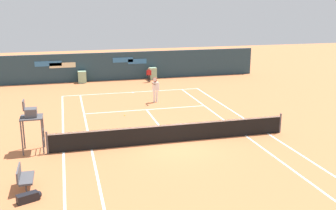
{
  "coord_description": "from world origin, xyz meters",
  "views": [
    {
      "loc": [
        -4.99,
        -18.13,
        6.87
      ],
      "look_at": [
        0.89,
        4.25,
        0.8
      ],
      "focal_mm": 42.48,
      "sensor_mm": 36.0,
      "label": 1
    }
  ],
  "objects_px": {
    "player_on_baseline": "(156,88)",
    "tennis_ball_near_service_line": "(125,115)",
    "player_bench": "(24,176)",
    "umpire_chair": "(31,117)",
    "ball_kid_left_post": "(149,74)",
    "equipment_bag": "(30,197)"
  },
  "relations": [
    {
      "from": "player_on_baseline",
      "to": "ball_kid_left_post",
      "type": "height_order",
      "value": "player_on_baseline"
    },
    {
      "from": "equipment_bag",
      "to": "player_on_baseline",
      "type": "xyz_separation_m",
      "value": [
        7.5,
        12.73,
        0.85
      ]
    },
    {
      "from": "equipment_bag",
      "to": "ball_kid_left_post",
      "type": "relative_size",
      "value": 0.69
    },
    {
      "from": "ball_kid_left_post",
      "to": "tennis_ball_near_service_line",
      "type": "xyz_separation_m",
      "value": [
        -3.65,
        -9.88,
        -0.69
      ]
    },
    {
      "from": "player_bench",
      "to": "umpire_chair",
      "type": "bearing_deg",
      "value": 178.64
    },
    {
      "from": "umpire_chair",
      "to": "player_bench",
      "type": "height_order",
      "value": "umpire_chair"
    },
    {
      "from": "player_on_baseline",
      "to": "ball_kid_left_post",
      "type": "xyz_separation_m",
      "value": [
        1.03,
        7.03,
        -0.28
      ]
    },
    {
      "from": "equipment_bag",
      "to": "ball_kid_left_post",
      "type": "height_order",
      "value": "ball_kid_left_post"
    },
    {
      "from": "player_bench",
      "to": "ball_kid_left_post",
      "type": "relative_size",
      "value": 0.94
    },
    {
      "from": "player_on_baseline",
      "to": "tennis_ball_near_service_line",
      "type": "height_order",
      "value": "player_on_baseline"
    },
    {
      "from": "player_on_baseline",
      "to": "tennis_ball_near_service_line",
      "type": "relative_size",
      "value": 27.73
    },
    {
      "from": "tennis_ball_near_service_line",
      "to": "player_bench",
      "type": "bearing_deg",
      "value": -120.24
    },
    {
      "from": "player_on_baseline",
      "to": "tennis_ball_near_service_line",
      "type": "xyz_separation_m",
      "value": [
        -2.62,
        -2.86,
        -0.97
      ]
    },
    {
      "from": "equipment_bag",
      "to": "ball_kid_left_post",
      "type": "xyz_separation_m",
      "value": [
        8.53,
        19.76,
        0.57
      ]
    },
    {
      "from": "equipment_bag",
      "to": "tennis_ball_near_service_line",
      "type": "bearing_deg",
      "value": 63.71
    },
    {
      "from": "player_bench",
      "to": "player_on_baseline",
      "type": "height_order",
      "value": "player_on_baseline"
    },
    {
      "from": "umpire_chair",
      "to": "equipment_bag",
      "type": "relative_size",
      "value": 2.85
    },
    {
      "from": "umpire_chair",
      "to": "player_on_baseline",
      "type": "distance_m",
      "value": 10.88
    },
    {
      "from": "player_bench",
      "to": "player_on_baseline",
      "type": "bearing_deg",
      "value": 146.39
    },
    {
      "from": "equipment_bag",
      "to": "umpire_chair",
      "type": "bearing_deg",
      "value": 91.97
    },
    {
      "from": "player_bench",
      "to": "ball_kid_left_post",
      "type": "distance_m",
      "value": 20.68
    },
    {
      "from": "player_bench",
      "to": "equipment_bag",
      "type": "xyz_separation_m",
      "value": [
        0.27,
        -1.05,
        -0.35
      ]
    }
  ]
}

